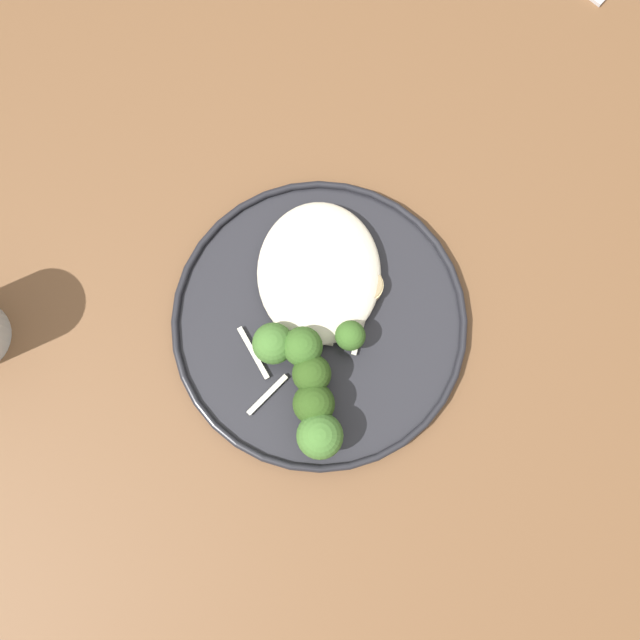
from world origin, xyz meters
name	(u,v)px	position (x,y,z in m)	size (l,w,h in m)	color
ground	(321,401)	(0.00, 0.00, 0.00)	(6.00, 6.00, 0.00)	#2D2B28
wooden_dining_table	(322,354)	(0.00, 0.00, 0.66)	(1.40, 1.00, 0.74)	brown
dinner_plate	(320,322)	(0.02, 0.00, 0.75)	(0.29, 0.29, 0.02)	#232328
noodle_bed	(325,272)	(0.06, 0.00, 0.76)	(0.14, 0.12, 0.03)	beige
seared_scallop_center_golden	(368,286)	(0.05, -0.05, 0.76)	(0.03, 0.03, 0.01)	#E5C689
seared_scallop_half_hidden	(343,322)	(0.02, -0.02, 0.76)	(0.03, 0.03, 0.02)	beige
seared_scallop_tiny_bay	(326,276)	(0.06, 0.00, 0.76)	(0.03, 0.03, 0.01)	beige
seared_scallop_right_edge	(291,272)	(0.07, 0.03, 0.76)	(0.03, 0.03, 0.02)	beige
seared_scallop_front_small	(322,304)	(0.03, 0.00, 0.76)	(0.03, 0.03, 0.01)	#DBB77A
broccoli_floret_tall_stalk	(276,344)	(-0.01, 0.04, 0.78)	(0.04, 0.04, 0.05)	#7A994C
broccoli_floret_split_head	(317,404)	(-0.06, 0.01, 0.78)	(0.04, 0.04, 0.05)	#89A356
broccoli_floret_right_tilted	(315,374)	(-0.04, 0.01, 0.78)	(0.04, 0.04, 0.05)	#89A356
broccoli_floret_center_pile	(353,339)	(0.00, -0.03, 0.78)	(0.03, 0.03, 0.04)	#89A356
broccoli_floret_beside_noodles	(306,347)	(-0.01, 0.02, 0.79)	(0.04, 0.04, 0.06)	#7A994C
broccoli_floret_rear_charred	(319,436)	(-0.09, 0.00, 0.79)	(0.04, 0.04, 0.06)	#7A994C
onion_sliver_short_strip	(363,333)	(0.01, -0.04, 0.75)	(0.05, 0.01, 0.00)	silver
onion_sliver_curled_piece	(256,353)	(-0.01, 0.06, 0.75)	(0.06, 0.01, 0.00)	silver
onion_sliver_pale_crescent	(313,339)	(0.00, 0.01, 0.75)	(0.05, 0.01, 0.00)	silver
onion_sliver_long_sliver	(270,395)	(-0.05, 0.05, 0.75)	(0.05, 0.01, 0.00)	silver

